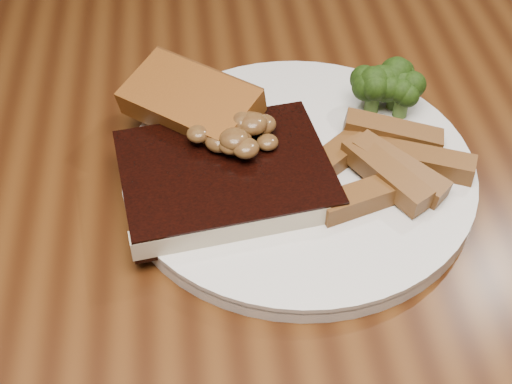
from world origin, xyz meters
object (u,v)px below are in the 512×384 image
plate (298,173)px  garlic_bread (192,120)px  dining_table (247,295)px  steak (225,176)px  potato_wedges (367,160)px  chair_far (107,69)px

plate → garlic_bread: garlic_bread is taller
dining_table → plate: (0.05, 0.05, 0.10)m
dining_table → steak: size_ratio=9.82×
potato_wedges → garlic_bread: bearing=155.1°
dining_table → garlic_bread: bearing=109.1°
chair_far → garlic_bread: 0.62m
steak → potato_wedges: (0.12, 0.01, 0.00)m
plate → potato_wedges: (0.05, -0.01, 0.02)m
garlic_bread → potato_wedges: (0.14, -0.06, -0.00)m
steak → garlic_bread: same height
steak → chair_far: bearing=97.4°
plate → potato_wedges: potato_wedges is taller
chair_far → garlic_bread: bearing=83.7°
chair_far → potato_wedges: bearing=94.3°
chair_far → steak: size_ratio=5.26×
plate → potato_wedges: size_ratio=2.73×
garlic_bread → dining_table: bearing=-31.8°
garlic_bread → potato_wedges: bearing=14.2°
chair_far → potato_wedges: size_ratio=8.03×
garlic_bread → plate: bearing=6.0°
chair_far → garlic_bread: (0.14, -0.52, 0.31)m
dining_table → steak: bearing=110.9°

